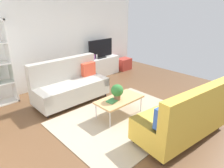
{
  "coord_description": "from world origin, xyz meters",
  "views": [
    {
      "loc": [
        -3.0,
        -2.93,
        2.42
      ],
      "look_at": [
        0.07,
        0.34,
        0.65
      ],
      "focal_mm": 32.78,
      "sensor_mm": 36.0,
      "label": 1
    }
  ],
  "objects_px": {
    "table_book_0": "(112,101)",
    "vase_0": "(86,58)",
    "couch_green": "(184,117)",
    "tv": "(101,49)",
    "coffee_table": "(119,100)",
    "bottle_1": "(94,57)",
    "storage_trunk": "(124,64)",
    "tv_console": "(101,67)",
    "bottle_0": "(92,57)",
    "couch_beige": "(70,85)",
    "potted_plant": "(117,91)",
    "bottle_2": "(97,57)"
  },
  "relations": [
    {
      "from": "coffee_table",
      "to": "table_book_0",
      "type": "height_order",
      "value": "table_book_0"
    },
    {
      "from": "table_book_0",
      "to": "tv_console",
      "type": "bearing_deg",
      "value": 54.58
    },
    {
      "from": "potted_plant",
      "to": "tv_console",
      "type": "bearing_deg",
      "value": 56.89
    },
    {
      "from": "bottle_2",
      "to": "couch_beige",
      "type": "bearing_deg",
      "value": -149.56
    },
    {
      "from": "tv_console",
      "to": "bottle_2",
      "type": "height_order",
      "value": "bottle_2"
    },
    {
      "from": "tv_console",
      "to": "potted_plant",
      "type": "height_order",
      "value": "potted_plant"
    },
    {
      "from": "couch_green",
      "to": "tv_console",
      "type": "height_order",
      "value": "couch_green"
    },
    {
      "from": "vase_0",
      "to": "bottle_1",
      "type": "distance_m",
      "value": 0.29
    },
    {
      "from": "coffee_table",
      "to": "storage_trunk",
      "type": "height_order",
      "value": "storage_trunk"
    },
    {
      "from": "table_book_0",
      "to": "vase_0",
      "type": "height_order",
      "value": "vase_0"
    },
    {
      "from": "coffee_table",
      "to": "potted_plant",
      "type": "bearing_deg",
      "value": 179.12
    },
    {
      "from": "storage_trunk",
      "to": "vase_0",
      "type": "xyz_separation_m",
      "value": [
        -1.68,
        0.15,
        0.5
      ]
    },
    {
      "from": "coffee_table",
      "to": "vase_0",
      "type": "xyz_separation_m",
      "value": [
        0.96,
        2.52,
        0.33
      ]
    },
    {
      "from": "tv_console",
      "to": "bottle_0",
      "type": "relative_size",
      "value": 6.23
    },
    {
      "from": "tv",
      "to": "couch_beige",
      "type": "bearing_deg",
      "value": -151.8
    },
    {
      "from": "vase_0",
      "to": "bottle_1",
      "type": "bearing_deg",
      "value": -17.83
    },
    {
      "from": "potted_plant",
      "to": "vase_0",
      "type": "relative_size",
      "value": 2.32
    },
    {
      "from": "tv_console",
      "to": "bottle_1",
      "type": "distance_m",
      "value": 0.51
    },
    {
      "from": "couch_green",
      "to": "coffee_table",
      "type": "height_order",
      "value": "couch_green"
    },
    {
      "from": "tv_console",
      "to": "table_book_0",
      "type": "bearing_deg",
      "value": -125.42
    },
    {
      "from": "tv",
      "to": "storage_trunk",
      "type": "height_order",
      "value": "tv"
    },
    {
      "from": "coffee_table",
      "to": "table_book_0",
      "type": "bearing_deg",
      "value": 176.04
    },
    {
      "from": "couch_green",
      "to": "potted_plant",
      "type": "distance_m",
      "value": 1.47
    },
    {
      "from": "table_book_0",
      "to": "bottle_0",
      "type": "xyz_separation_m",
      "value": [
        1.35,
        2.42,
        0.32
      ]
    },
    {
      "from": "couch_green",
      "to": "tv",
      "type": "height_order",
      "value": "tv"
    },
    {
      "from": "couch_green",
      "to": "potted_plant",
      "type": "xyz_separation_m",
      "value": [
        -0.35,
        1.42,
        0.18
      ]
    },
    {
      "from": "couch_beige",
      "to": "coffee_table",
      "type": "bearing_deg",
      "value": 105.32
    },
    {
      "from": "coffee_table",
      "to": "bottle_1",
      "type": "xyz_separation_m",
      "value": [
        1.24,
        2.43,
        0.34
      ]
    },
    {
      "from": "tv_console",
      "to": "bottle_2",
      "type": "bearing_deg",
      "value": -168.82
    },
    {
      "from": "potted_plant",
      "to": "vase_0",
      "type": "xyz_separation_m",
      "value": [
        1.03,
        2.52,
        0.09
      ]
    },
    {
      "from": "couch_beige",
      "to": "storage_trunk",
      "type": "relative_size",
      "value": 3.66
    },
    {
      "from": "couch_beige",
      "to": "bottle_0",
      "type": "xyz_separation_m",
      "value": [
        1.53,
        1.01,
        0.31
      ]
    },
    {
      "from": "storage_trunk",
      "to": "table_book_0",
      "type": "xyz_separation_m",
      "value": [
        -2.85,
        -2.36,
        0.21
      ]
    },
    {
      "from": "bottle_1",
      "to": "vase_0",
      "type": "bearing_deg",
      "value": 162.17
    },
    {
      "from": "coffee_table",
      "to": "bottle_2",
      "type": "xyz_separation_m",
      "value": [
        1.34,
        2.43,
        0.33
      ]
    },
    {
      "from": "couch_green",
      "to": "bottle_2",
      "type": "relative_size",
      "value": 12.02
    },
    {
      "from": "tv",
      "to": "potted_plant",
      "type": "relative_size",
      "value": 2.75
    },
    {
      "from": "coffee_table",
      "to": "couch_beige",
      "type": "bearing_deg",
      "value": 105.22
    },
    {
      "from": "couch_green",
      "to": "vase_0",
      "type": "relative_size",
      "value": 12.68
    },
    {
      "from": "potted_plant",
      "to": "couch_beige",
      "type": "bearing_deg",
      "value": 102.47
    },
    {
      "from": "coffee_table",
      "to": "tv",
      "type": "bearing_deg",
      "value": 57.89
    },
    {
      "from": "vase_0",
      "to": "couch_beige",
      "type": "bearing_deg",
      "value": -140.67
    },
    {
      "from": "couch_green",
      "to": "bottle_1",
      "type": "xyz_separation_m",
      "value": [
        0.96,
        3.85,
        0.28
      ]
    },
    {
      "from": "couch_beige",
      "to": "potted_plant",
      "type": "height_order",
      "value": "couch_beige"
    },
    {
      "from": "bottle_0",
      "to": "couch_beige",
      "type": "bearing_deg",
      "value": -146.48
    },
    {
      "from": "bottle_1",
      "to": "tv_console",
      "type": "bearing_deg",
      "value": 7.59
    },
    {
      "from": "tv",
      "to": "table_book_0",
      "type": "xyz_separation_m",
      "value": [
        -1.75,
        -2.44,
        -0.52
      ]
    },
    {
      "from": "tv_console",
      "to": "potted_plant",
      "type": "relative_size",
      "value": 3.85
    },
    {
      "from": "table_book_0",
      "to": "bottle_2",
      "type": "height_order",
      "value": "bottle_2"
    },
    {
      "from": "coffee_table",
      "to": "vase_0",
      "type": "relative_size",
      "value": 7.02
    }
  ]
}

